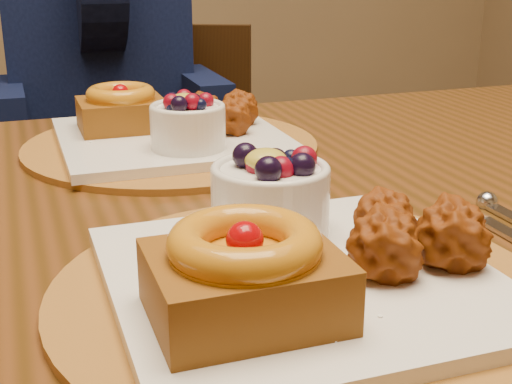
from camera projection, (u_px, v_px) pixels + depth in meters
dining_table at (220, 271)px, 0.76m from camera, size 1.60×0.90×0.76m
place_setting_near at (294, 258)px, 0.53m from camera, size 0.38×0.38×0.09m
place_setting_far at (169, 131)px, 0.92m from camera, size 0.38×0.38×0.09m
chair_far at (168, 179)px, 1.77m from camera, size 0.52×0.52×0.82m
diner at (96, 35)px, 1.54m from camera, size 0.47×0.47×0.77m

